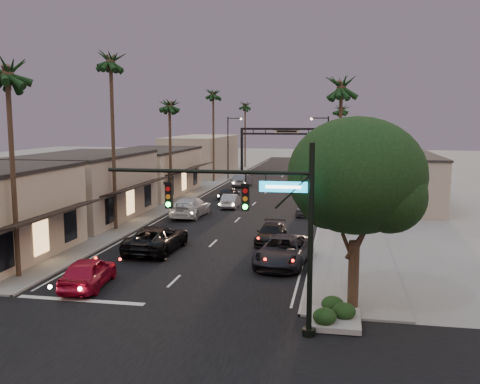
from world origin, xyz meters
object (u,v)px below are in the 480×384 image
at_px(arch, 287,139).
at_px(curbside_black, 271,234).
at_px(palm_rc, 341,107).
at_px(curbside_near, 284,251).
at_px(palm_ld, 213,91).
at_px(oncoming_silver, 231,201).
at_px(corner_tree, 358,180).
at_px(palm_la, 7,66).
at_px(streetlight_right, 325,149).
at_px(palm_lb, 110,56).
at_px(palm_lc, 169,101).
at_px(oncoming_pickup, 157,239).
at_px(palm_far, 245,103).
at_px(traffic_signal, 263,210).
at_px(streetlight_left, 230,143).
at_px(oncoming_red, 88,272).
at_px(palm_rb, 342,85).
at_px(palm_ra, 341,81).

xyz_separation_m(arch, curbside_black, (3.98, -50.06, -4.87)).
height_order(palm_rc, curbside_near, palm_rc).
distance_m(palm_ld, oncoming_silver, 24.74).
bearing_deg(curbside_near, corner_tree, -53.73).
distance_m(arch, palm_la, 61.88).
xyz_separation_m(corner_tree, streetlight_right, (-2.56, 37.55, -0.65)).
distance_m(arch, palm_lb, 49.39).
height_order(arch, palm_rc, palm_rc).
relative_size(corner_tree, palm_lc, 0.72).
bearing_deg(oncoming_silver, curbside_near, 107.49).
bearing_deg(oncoming_pickup, arch, -91.73).
xyz_separation_m(corner_tree, palm_lb, (-18.08, 14.55, 7.41)).
bearing_deg(corner_tree, curbside_black, 113.75).
bearing_deg(curbside_black, palm_la, -138.23).
height_order(palm_la, palm_far, same).
xyz_separation_m(traffic_signal, oncoming_pickup, (-8.81, 12.11, -4.22)).
distance_m(streetlight_left, oncoming_red, 50.11).
bearing_deg(arch, oncoming_silver, -93.04).
xyz_separation_m(streetlight_left, palm_ld, (-1.68, -3.00, 7.09)).
relative_size(palm_ld, palm_rb, 1.00).
bearing_deg(curbside_black, oncoming_pickup, -150.90).
xyz_separation_m(palm_ld, palm_rb, (17.20, -11.00, 0.00)).
bearing_deg(palm_ld, oncoming_red, -84.45).
height_order(palm_lb, palm_ra, palm_lb).
bearing_deg(palm_ra, traffic_signal, -98.28).
distance_m(streetlight_left, palm_rb, 22.07).
relative_size(corner_tree, oncoming_red, 1.87).
height_order(arch, palm_rb, palm_rb).
distance_m(streetlight_right, oncoming_red, 38.69).
bearing_deg(palm_rb, oncoming_silver, -137.19).
xyz_separation_m(traffic_signal, palm_ra, (2.91, 20.00, 6.36)).
height_order(traffic_signal, palm_ra, palm_ra).
xyz_separation_m(streetlight_right, oncoming_silver, (-8.82, -10.73, -4.64)).
height_order(palm_lc, palm_rb, palm_rb).
distance_m(streetlight_right, palm_lb, 28.89).
xyz_separation_m(palm_far, curbside_near, (13.77, -63.56, -10.60)).
xyz_separation_m(oncoming_red, curbside_near, (9.52, 6.26, 0.04)).
xyz_separation_m(arch, curbside_near, (5.47, -55.56, -4.69)).
relative_size(palm_rb, oncoming_pickup, 2.29).
bearing_deg(palm_ld, arch, 60.17).
height_order(streetlight_right, palm_rb, palm_rb).
relative_size(streetlight_right, palm_rc, 0.74).
xyz_separation_m(oncoming_pickup, oncoming_silver, (1.22, 18.16, -0.17)).
height_order(palm_rb, oncoming_red, palm_rb).
bearing_deg(palm_rb, streetlight_right, 149.24).
bearing_deg(oncoming_pickup, palm_rc, -102.16).
bearing_deg(palm_lc, oncoming_red, -80.71).
height_order(streetlight_right, palm_far, palm_far).
distance_m(streetlight_right, curbside_near, 30.92).
bearing_deg(curbside_near, palm_ra, 78.28).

